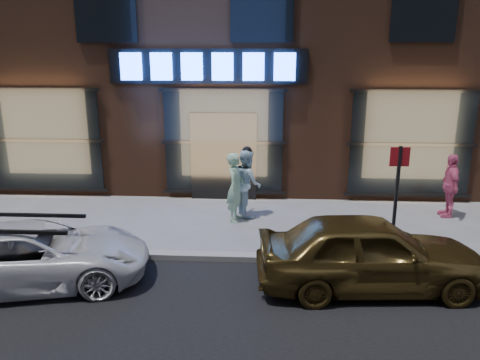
% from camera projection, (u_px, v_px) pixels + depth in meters
% --- Properties ---
extents(ground, '(90.00, 90.00, 0.00)m').
position_uv_depth(ground, '(207.00, 259.00, 9.31)').
color(ground, slate).
rests_on(ground, ground).
extents(curb, '(60.00, 0.25, 0.12)m').
position_uv_depth(curb, '(207.00, 256.00, 9.30)').
color(curb, gray).
rests_on(curb, ground).
extents(storefront_building, '(30.20, 8.28, 10.30)m').
position_uv_depth(storefront_building, '(233.00, 15.00, 15.60)').
color(storefront_building, '#54301E').
rests_on(storefront_building, ground).
extents(man_bowtie, '(0.50, 0.67, 1.67)m').
position_uv_depth(man_bowtie, '(235.00, 187.00, 11.23)').
color(man_bowtie, '#9FD1B1').
rests_on(man_bowtie, ground).
extents(man_cap, '(0.88, 0.99, 1.68)m').
position_uv_depth(man_cap, '(247.00, 183.00, 11.60)').
color(man_cap, white).
rests_on(man_cap, ground).
extents(passerby, '(0.44, 0.95, 1.59)m').
position_uv_depth(passerby, '(450.00, 186.00, 11.51)').
color(passerby, '#E25D85').
rests_on(passerby, ground).
extents(white_suv, '(4.23, 2.67, 1.09)m').
position_uv_depth(white_suv, '(35.00, 255.00, 8.22)').
color(white_suv, silver).
rests_on(white_suv, ground).
extents(gold_sedan, '(3.97, 1.82, 1.32)m').
position_uv_depth(gold_sedan, '(370.00, 253.00, 8.04)').
color(gold_sedan, brown).
rests_on(gold_sedan, ground).
extents(sign_post, '(0.37, 0.07, 2.29)m').
position_uv_depth(sign_post, '(396.00, 193.00, 8.95)').
color(sign_post, '#262628').
rests_on(sign_post, ground).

